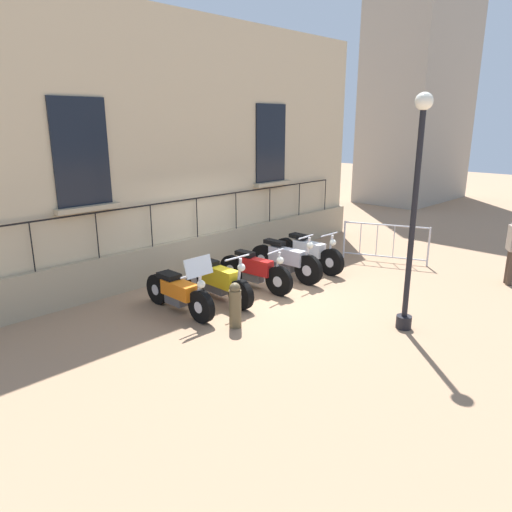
{
  "coord_description": "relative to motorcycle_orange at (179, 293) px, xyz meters",
  "views": [
    {
      "loc": [
        6.95,
        -7.23,
        3.67
      ],
      "look_at": [
        -0.09,
        0.0,
        0.8
      ],
      "focal_mm": 33.26,
      "sensor_mm": 36.0,
      "label": 1
    }
  ],
  "objects": [
    {
      "name": "motorcycle_silver",
      "position": [
        0.1,
        3.08,
        0.03
      ],
      "size": [
        2.1,
        0.55,
        1.15
      ],
      "color": "black",
      "rests_on": "ground_plane"
    },
    {
      "name": "motorcycle_orange",
      "position": [
        0.0,
        0.0,
        0.0
      ],
      "size": [
        2.03,
        0.74,
        1.27
      ],
      "color": "black",
      "rests_on": "ground_plane"
    },
    {
      "name": "bollard",
      "position": [
        1.29,
        0.3,
        0.02
      ],
      "size": [
        0.23,
        0.23,
        0.87
      ],
      "color": "brown",
      "rests_on": "ground_plane"
    },
    {
      "name": "motorcycle_white",
      "position": [
        0.0,
        4.08,
        0.01
      ],
      "size": [
        2.21,
        0.64,
        1.04
      ],
      "color": "black",
      "rests_on": "ground_plane"
    },
    {
      "name": "motorcycle_red",
      "position": [
        0.1,
        2.04,
        0.01
      ],
      "size": [
        2.04,
        0.55,
        1.0
      ],
      "color": "black",
      "rests_on": "ground_plane"
    },
    {
      "name": "ground_plane",
      "position": [
        0.26,
        2.0,
        -0.42
      ],
      "size": [
        60.0,
        60.0,
        0.0
      ],
      "primitive_type": "plane",
      "color": "#9E7A5B"
    },
    {
      "name": "building_facade",
      "position": [
        -2.27,
        2.0,
        2.51
      ],
      "size": [
        0.82,
        12.65,
        6.09
      ],
      "color": "#C6B28E",
      "rests_on": "ground_plane"
    },
    {
      "name": "lamppost",
      "position": [
        3.55,
        2.43,
        1.75
      ],
      "size": [
        0.29,
        0.29,
        4.13
      ],
      "color": "black",
      "rests_on": "ground_plane"
    },
    {
      "name": "distant_building",
      "position": [
        -3.52,
        16.64,
        5.72
      ],
      "size": [
        3.19,
        5.56,
        12.27
      ],
      "color": "#9E9384",
      "rests_on": "ground_plane"
    },
    {
      "name": "motorcycle_yellow",
      "position": [
        0.03,
        0.99,
        0.01
      ],
      "size": [
        2.07,
        0.63,
        1.09
      ],
      "color": "black",
      "rests_on": "ground_plane"
    },
    {
      "name": "crowd_barrier",
      "position": [
        1.09,
        6.03,
        0.15
      ],
      "size": [
        2.09,
        0.9,
        1.05
      ],
      "color": "#B7B7BF",
      "rests_on": "ground_plane"
    }
  ]
}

